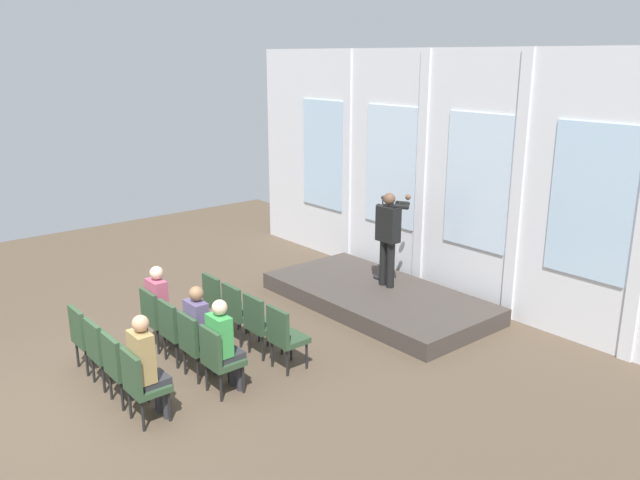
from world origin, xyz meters
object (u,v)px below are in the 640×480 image
object	(u,v)px
audience_r1_c3	(223,341)
chair_r0_c3	(284,334)
mic_stand	(381,260)
chair_r1_c1	(175,328)
chair_r2_c0	(86,334)
audience_r2_c3	(146,363)
audience_r1_c2	(200,326)
chair_r2_c2	(121,364)
chair_r2_c1	(103,349)
audience_r1_c0	(161,302)
chair_r0_c2	(260,321)
speaker	(388,233)
chair_r1_c0	(157,315)
chair_r0_c0	(218,299)
chair_r1_c2	(196,341)
chair_r0_c1	(238,310)
chair_r1_c3	(219,356)
chair_r2_c3	(141,382)

from	to	relation	value
audience_r1_c3	chair_r0_c3	bearing A→B (deg)	90.00
chair_r0_c3	mic_stand	bearing A→B (deg)	112.22
chair_r1_c1	audience_r1_c3	distance (m)	1.20
chair_r2_c0	audience_r2_c3	world-z (taller)	audience_r2_c3
audience_r1_c2	chair_r2_c2	distance (m)	1.16
audience_r1_c2	chair_r2_c1	size ratio (longest dim) A/B	1.40
audience_r1_c0	audience_r2_c3	size ratio (longest dim) A/B	0.94
chair_r0_c2	chair_r2_c1	bearing A→B (deg)	-105.52
speaker	chair_r1_c0	size ratio (longest dim) A/B	1.80
chair_r2_c0	audience_r1_c0	bearing A→B (deg)	90.00
chair_r0_c3	chair_r2_c1	size ratio (longest dim) A/B	1.00
audience_r1_c2	chair_r2_c0	xyz separation A→B (m)	(-1.18, -1.14, -0.20)
mic_stand	chair_r0_c2	bearing A→B (deg)	-77.32
chair_r0_c0	audience_r1_c0	distance (m)	1.00
audience_r1_c0	chair_r1_c2	bearing A→B (deg)	-4.02
audience_r2_c3	chair_r1_c0	bearing A→B (deg)	150.94
audience_r1_c2	chair_r1_c2	bearing A→B (deg)	-90.00
speaker	audience_r1_c0	bearing A→B (deg)	-101.81
chair_r0_c1	chair_r0_c3	distance (m)	1.18
chair_r0_c3	chair_r2_c0	bearing A→B (deg)	-129.79
audience_r1_c0	chair_r2_c2	bearing A→B (deg)	-44.14
chair_r0_c2	audience_r1_c0	distance (m)	1.54
chair_r0_c1	chair_r1_c1	world-z (taller)	same
audience_r1_c2	audience_r1_c3	xyz separation A→B (m)	(0.59, 0.00, -0.01)
chair_r0_c1	chair_r2_c2	world-z (taller)	same
chair_r1_c0	audience_r2_c3	distance (m)	2.03
chair_r0_c0	chair_r0_c2	size ratio (longest dim) A/B	1.00
audience_r1_c3	chair_r2_c1	xyz separation A→B (m)	(-1.18, -1.14, -0.19)
chair_r0_c0	chair_r2_c0	distance (m)	2.12
chair_r1_c3	chair_r2_c0	bearing A→B (deg)	-149.03
chair_r0_c0	chair_r2_c1	bearing A→B (deg)	-74.48
mic_stand	chair_r2_c2	size ratio (longest dim) A/B	1.65
chair_r0_c0	chair_r1_c0	xyz separation A→B (m)	(0.00, -1.06, 0.00)
chair_r2_c1	audience_r1_c2	bearing A→B (deg)	62.72
chair_r0_c1	chair_r0_c0	bearing A→B (deg)	180.00
chair_r1_c0	chair_r2_c3	xyz separation A→B (m)	(1.77, -1.06, 0.00)
audience_r1_c0	chair_r2_c1	size ratio (longest dim) A/B	1.38
chair_r1_c3	chair_r2_c0	size ratio (longest dim) A/B	1.00
chair_r0_c1	chair_r1_c0	distance (m)	1.21
chair_r0_c3	chair_r1_c2	bearing A→B (deg)	-119.05
chair_r0_c1	chair_r1_c0	xyz separation A→B (m)	(-0.59, -1.06, 0.00)
audience_r1_c0	chair_r1_c1	distance (m)	0.62
chair_r0_c3	chair_r1_c1	xyz separation A→B (m)	(-1.18, -1.06, 0.00)
audience_r2_c3	chair_r0_c3	bearing A→B (deg)	90.00
chair_r2_c2	chair_r0_c3	bearing A→B (deg)	74.48
audience_r2_c3	chair_r2_c0	bearing A→B (deg)	-177.46
chair_r0_c1	audience_r1_c3	size ratio (longest dim) A/B	0.72
speaker	chair_r2_c2	distance (m)	5.17
chair_r1_c2	chair_r1_c3	xyz separation A→B (m)	(0.59, 0.00, 0.00)
chair_r0_c3	audience_r1_c3	bearing A→B (deg)	-90.00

